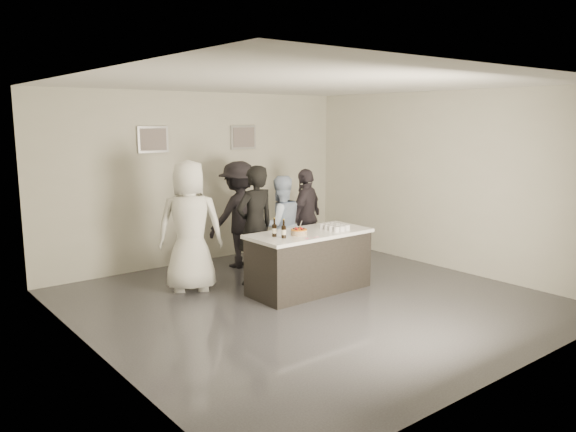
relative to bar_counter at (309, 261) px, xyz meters
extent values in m
plane|color=#3D3D42|center=(-0.30, -0.37, -0.45)|extent=(6.00, 6.00, 0.00)
plane|color=white|center=(-0.30, -0.37, 2.55)|extent=(6.00, 6.00, 0.00)
cube|color=beige|center=(-0.30, 2.63, 1.05)|extent=(6.00, 0.04, 3.00)
cube|color=beige|center=(-0.30, -3.37, 1.05)|extent=(6.00, 0.04, 3.00)
cube|color=beige|center=(-3.30, -0.37, 1.05)|extent=(0.04, 6.00, 3.00)
cube|color=beige|center=(2.70, -0.37, 1.05)|extent=(0.04, 6.00, 3.00)
cube|color=#B2B2B7|center=(-1.20, 2.60, 1.75)|extent=(0.54, 0.04, 0.44)
cube|color=#B2B2B7|center=(0.60, 2.60, 1.75)|extent=(0.54, 0.04, 0.44)
cube|color=white|center=(0.00, 0.00, 0.00)|extent=(1.86, 0.86, 0.90)
cylinder|color=orange|center=(-0.27, -0.08, 0.49)|extent=(0.24, 0.24, 0.07)
cylinder|color=black|center=(-0.61, 0.05, 0.58)|extent=(0.07, 0.07, 0.26)
cylinder|color=black|center=(-0.57, -0.11, 0.58)|extent=(0.07, 0.07, 0.26)
cube|color=#BF9612|center=(0.41, -0.10, 0.49)|extent=(0.30, 0.40, 0.08)
cube|color=pink|center=(-0.25, -0.34, 0.45)|extent=(0.24, 0.08, 0.01)
imported|color=black|center=(-0.41, 0.80, 0.47)|extent=(0.69, 0.46, 1.85)
imported|color=#B0C5E6|center=(0.22, 0.99, 0.37)|extent=(0.90, 0.76, 1.64)
imported|color=white|center=(-1.36, 1.12, 0.53)|extent=(1.14, 1.02, 1.96)
imported|color=#352F38|center=(1.01, 1.25, 0.39)|extent=(1.07, 0.81, 1.69)
imported|color=black|center=(-0.02, 1.84, 0.46)|extent=(1.25, 0.80, 1.83)
camera|label=1|loc=(-5.27, -6.13, 2.08)|focal=35.00mm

